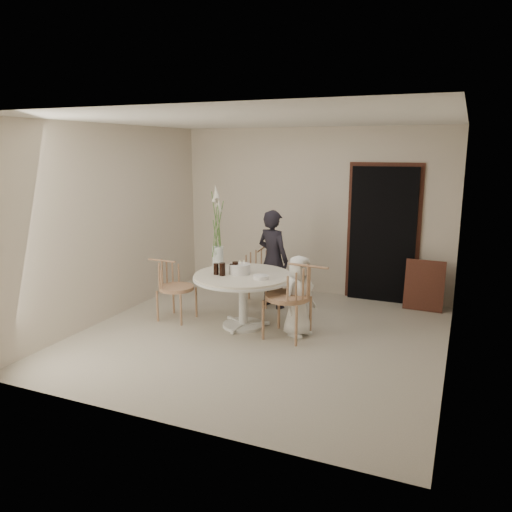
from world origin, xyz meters
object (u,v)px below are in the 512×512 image
at_px(table, 243,282).
at_px(birthday_cake, 240,269).
at_px(flower_vase, 218,236).
at_px(boy, 299,296).
at_px(chair_left, 169,281).
at_px(girl, 273,259).
at_px(chair_right, 298,290).
at_px(chair_far, 259,268).

bearing_deg(table, birthday_cake, 175.96).
distance_m(birthday_cake, flower_vase, 0.63).
bearing_deg(boy, birthday_cake, 112.07).
height_order(boy, flower_vase, flower_vase).
distance_m(chair_left, girl, 1.58).
distance_m(chair_left, boy, 1.89).
height_order(girl, flower_vase, flower_vase).
xyz_separation_m(girl, boy, (0.74, -0.98, -0.22)).
bearing_deg(birthday_cake, chair_right, -9.71).
height_order(boy, birthday_cake, boy).
distance_m(chair_far, flower_vase, 1.11).
distance_m(girl, flower_vase, 1.02).
relative_size(chair_far, chair_left, 0.99).
bearing_deg(flower_vase, table, -25.67).
bearing_deg(birthday_cake, girl, 84.33).
bearing_deg(boy, girl, 59.61).
bearing_deg(chair_right, flower_vase, -100.88).
bearing_deg(chair_left, flower_vase, -58.95).
height_order(chair_right, girl, girl).
height_order(chair_far, birthday_cake, birthday_cake).
distance_m(chair_right, flower_vase, 1.47).
bearing_deg(flower_vase, birthday_cake, -27.63).
xyz_separation_m(chair_left, girl, (1.15, 1.07, 0.19)).
xyz_separation_m(birthday_cake, flower_vase, (-0.45, 0.23, 0.38)).
bearing_deg(chair_far, boy, -54.37).
xyz_separation_m(chair_left, flower_vase, (0.60, 0.33, 0.63)).
xyz_separation_m(chair_left, boy, (1.89, 0.09, -0.02)).
distance_m(table, girl, 0.98).
relative_size(chair_far, flower_vase, 0.72).
bearing_deg(chair_right, chair_left, -86.12).
relative_size(birthday_cake, flower_vase, 0.24).
bearing_deg(chair_right, table, -94.64).
distance_m(chair_far, girl, 0.37).
height_order(table, flower_vase, flower_vase).
bearing_deg(girl, birthday_cake, 103.69).
bearing_deg(chair_far, flower_vase, -113.53).
xyz_separation_m(girl, flower_vase, (-0.55, -0.74, 0.44)).
relative_size(chair_left, flower_vase, 0.73).
bearing_deg(chair_left, birthday_cake, -82.51).
bearing_deg(chair_far, chair_right, -56.98).
relative_size(girl, boy, 1.41).
bearing_deg(birthday_cake, boy, -0.57).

